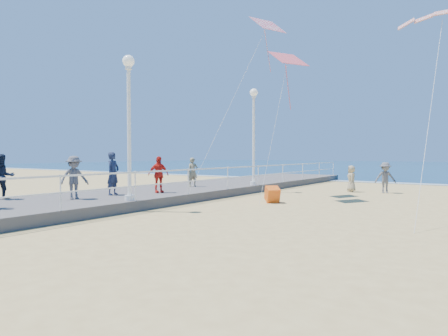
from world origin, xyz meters
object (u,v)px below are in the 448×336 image
Objects in this scene: spectator_2 at (74,177)px; box_kite at (272,196)px; lamp_post_mid at (129,112)px; spectator_0 at (113,173)px; spectator_3 at (158,175)px; beach_walker_c at (351,179)px; beach_walker_a at (385,178)px; spectator_6 at (193,172)px; spectator_7 at (3,177)px; lamp_post_far at (254,126)px.

spectator_2 reaches higher than box_kite.
lamp_post_mid is 2.95× the size of spectator_0.
spectator_3 reaches higher than beach_walker_c.
spectator_2 reaches higher than beach_walker_a.
spectator_6 is (-0.02, 7.15, -0.06)m from spectator_2.
spectator_2 is 14.65m from beach_walker_c.
spectator_3 reaches higher than spectator_6.
spectator_0 is 1.10× the size of spectator_2.
beach_walker_a reaches higher than box_kite.
lamp_post_mid reaches higher than spectator_2.
spectator_6 is 1.03× the size of beach_walker_c.
spectator_0 is 4.06m from spectator_7.
lamp_post_mid reaches higher than beach_walker_a.
beach_walker_a is at bearing -12.09° from spectator_2.
spectator_2 is (0.01, -1.87, -0.08)m from spectator_0.
lamp_post_far reaches higher than spectator_3.
spectator_6 is at bearing 38.69° from spectator_3.
spectator_6 is (-0.01, 5.29, -0.14)m from spectator_0.
spectator_0 is at bearing 19.66° from spectator_2.
spectator_0 reaches higher than spectator_7.
lamp_post_far is 3.09× the size of spectator_7.
spectator_3 is 6.05m from spectator_7.
lamp_post_mid is 3.29× the size of spectator_3.
box_kite is at bearing 59.62° from lamp_post_mid.
beach_walker_a is (6.13, 3.61, -2.82)m from lamp_post_far.
spectator_3 is 11.03m from beach_walker_c.
box_kite is at bearing -32.47° from spectator_7.
lamp_post_far is 3.23× the size of spectator_2.
lamp_post_far is 6.21m from beach_walker_c.
lamp_post_far reaches higher than box_kite.
lamp_post_far is 4.26m from spectator_6.
spectator_6 is at bearing -127.71° from lamp_post_far.
spectator_0 is at bearing 178.37° from spectator_3.
beach_walker_c is (6.52, 5.97, -0.42)m from spectator_6.
lamp_post_mid is at bearing -136.22° from beach_walker_a.
beach_walker_a is 1.14× the size of beach_walker_c.
lamp_post_far is at bearing -8.47° from spectator_6.
lamp_post_far is 6.80m from spectator_3.
spectator_6 is at bearing -72.86° from beach_walker_c.
spectator_2 is 3.76m from spectator_3.
spectator_6 is at bearing 108.57° from lamp_post_mid.
beach_walker_c is (8.66, 14.70, -0.52)m from spectator_7.
lamp_post_mid is 8.87× the size of box_kite.
spectator_6 is 8.85m from beach_walker_c.
lamp_post_mid reaches higher than spectator_6.
spectator_7 is at bearing -110.35° from lamp_post_far.
spectator_2 is 8.13m from box_kite.
spectator_3 is at bearing -136.54° from spectator_6.
lamp_post_mid is 3.23× the size of spectator_2.
lamp_post_mid is 9.00m from lamp_post_far.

